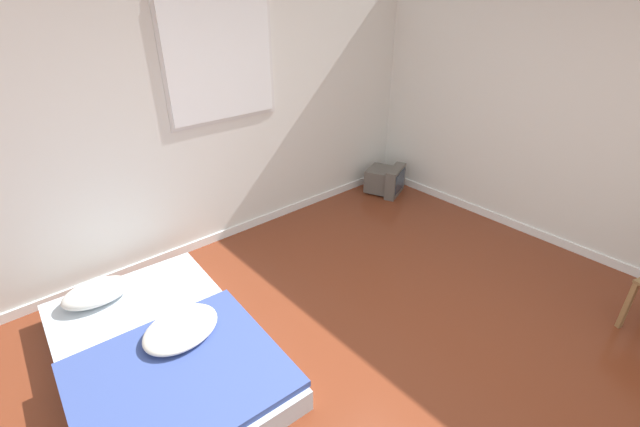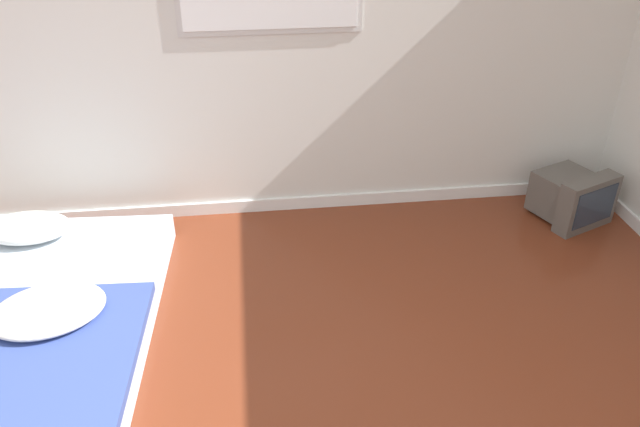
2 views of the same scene
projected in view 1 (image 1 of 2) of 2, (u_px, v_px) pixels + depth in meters
name	position (u px, v px, depth m)	size (l,w,h in m)	color
ground_plane	(398.00, 383.00, 2.95)	(20.00, 20.00, 0.00)	maroon
wall_back	(202.00, 121.00, 4.02)	(7.71, 0.08, 2.60)	silver
wall_right	(602.00, 127.00, 3.89)	(0.08, 7.39, 2.60)	silver
mattress_bed	(161.00, 351.00, 3.06)	(1.37, 2.07, 0.31)	silver
crt_tv	(386.00, 180.00, 5.58)	(0.54, 0.55, 0.37)	#56514C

